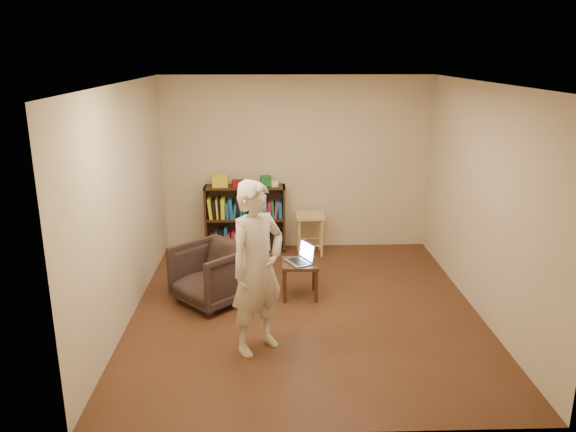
{
  "coord_description": "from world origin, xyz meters",
  "views": [
    {
      "loc": [
        -0.4,
        -6.04,
        2.92
      ],
      "look_at": [
        -0.19,
        0.35,
        1.04
      ],
      "focal_mm": 35.0,
      "sensor_mm": 36.0,
      "label": 1
    }
  ],
  "objects_px": {
    "stool": "(310,222)",
    "armchair": "(212,274)",
    "laptop": "(302,257)",
    "side_table": "(300,268)",
    "person": "(257,268)",
    "bookshelf": "(245,222)"
  },
  "relations": [
    {
      "from": "bookshelf",
      "to": "stool",
      "type": "height_order",
      "value": "bookshelf"
    },
    {
      "from": "stool",
      "to": "person",
      "type": "relative_size",
      "value": 0.35
    },
    {
      "from": "stool",
      "to": "armchair",
      "type": "xyz_separation_m",
      "value": [
        -1.3,
        -1.68,
        -0.13
      ]
    },
    {
      "from": "stool",
      "to": "side_table",
      "type": "height_order",
      "value": "stool"
    },
    {
      "from": "stool",
      "to": "laptop",
      "type": "distance_m",
      "value": 1.55
    },
    {
      "from": "bookshelf",
      "to": "stool",
      "type": "relative_size",
      "value": 1.97
    },
    {
      "from": "side_table",
      "to": "armchair",
      "type": "bearing_deg",
      "value": -172.81
    },
    {
      "from": "side_table",
      "to": "person",
      "type": "bearing_deg",
      "value": -111.24
    },
    {
      "from": "armchair",
      "to": "laptop",
      "type": "height_order",
      "value": "armchair"
    },
    {
      "from": "laptop",
      "to": "person",
      "type": "height_order",
      "value": "person"
    },
    {
      "from": "bookshelf",
      "to": "person",
      "type": "height_order",
      "value": "person"
    },
    {
      "from": "armchair",
      "to": "laptop",
      "type": "relative_size",
      "value": 1.92
    },
    {
      "from": "stool",
      "to": "side_table",
      "type": "relative_size",
      "value": 1.36
    },
    {
      "from": "stool",
      "to": "side_table",
      "type": "distance_m",
      "value": 1.57
    },
    {
      "from": "person",
      "to": "laptop",
      "type": "bearing_deg",
      "value": 26.75
    },
    {
      "from": "armchair",
      "to": "person",
      "type": "xyz_separation_m",
      "value": [
        0.57,
        -1.12,
        0.52
      ]
    },
    {
      "from": "armchair",
      "to": "person",
      "type": "height_order",
      "value": "person"
    },
    {
      "from": "armchair",
      "to": "person",
      "type": "relative_size",
      "value": 0.45
    },
    {
      "from": "bookshelf",
      "to": "laptop",
      "type": "bearing_deg",
      "value": -66.32
    },
    {
      "from": "side_table",
      "to": "person",
      "type": "height_order",
      "value": "person"
    },
    {
      "from": "armchair",
      "to": "person",
      "type": "distance_m",
      "value": 1.37
    },
    {
      "from": "person",
      "to": "bookshelf",
      "type": "bearing_deg",
      "value": 53.37
    }
  ]
}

